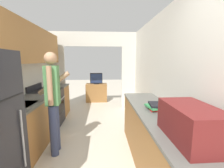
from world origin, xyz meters
name	(u,v)px	position (x,y,z in m)	size (l,w,h in m)	color
wall_left	(6,64)	(-1.32, 1.96, 1.54)	(0.38, 6.61, 2.50)	silver
wall_right	(176,84)	(1.40, 1.50, 1.25)	(0.06, 6.61, 2.50)	silver
wall_far_with_doorway	(94,65)	(0.00, 4.24, 1.46)	(3.15, 0.06, 2.50)	silver
counter_left	(39,116)	(-1.07, 2.45, 0.45)	(0.62, 2.94, 0.89)	#9E6B38
counter_right	(156,140)	(1.07, 1.33, 0.45)	(0.62, 2.37, 0.89)	#9E6B38
range_oven	(48,108)	(-1.07, 2.98, 0.45)	(0.66, 0.78, 1.03)	black
person	(53,100)	(-0.55, 1.82, 0.94)	(0.56, 0.40, 1.74)	#384266
suitcase	(191,123)	(1.07, 0.55, 1.05)	(0.37, 0.66, 0.32)	#5B1919
book_stack	(156,106)	(1.06, 1.39, 0.93)	(0.27, 0.31, 0.09)	red
tv_cabinet	(97,93)	(0.05, 5.16, 0.35)	(0.82, 0.42, 0.70)	#9E6B38
television	(96,79)	(0.05, 5.11, 0.91)	(0.47, 0.16, 0.43)	black
knife	(55,86)	(-1.05, 3.57, 0.90)	(0.04, 0.30, 0.02)	#B7B7BC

